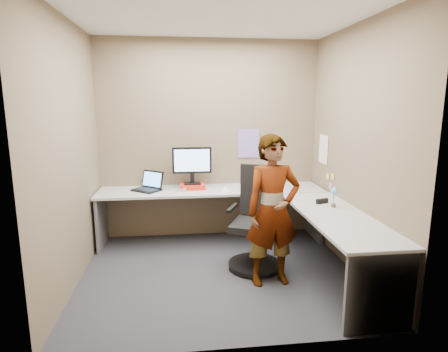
{
  "coord_description": "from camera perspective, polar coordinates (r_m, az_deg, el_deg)",
  "views": [
    {
      "loc": [
        -0.41,
        -3.85,
        1.87
      ],
      "look_at": [
        0.08,
        0.25,
        1.05
      ],
      "focal_mm": 30.0,
      "sensor_mm": 36.0,
      "label": 1
    }
  ],
  "objects": [
    {
      "name": "sticky_note_d",
      "position": [
        5.02,
        15.55,
        -0.09
      ],
      "size": [
        0.01,
        0.07,
        0.07
      ],
      "primitive_type": "cube",
      "color": "#F2E059",
      "rests_on": "wall_right"
    },
    {
      "name": "ceiling",
      "position": [
        3.96,
        -0.81,
        23.36
      ],
      "size": [
        3.0,
        3.0,
        0.0
      ],
      "primitive_type": "plane",
      "rotation": [
        3.14,
        0.0,
        0.0
      ],
      "color": "white",
      "rests_on": "wall_back"
    },
    {
      "name": "sticky_note_c",
      "position": [
        4.84,
        16.46,
        -1.99
      ],
      "size": [
        0.01,
        0.07,
        0.07
      ],
      "primitive_type": "cube",
      "color": "pink",
      "rests_on": "wall_right"
    },
    {
      "name": "trackball_mouse",
      "position": [
        4.87,
        -6.48,
        -2.06
      ],
      "size": [
        0.12,
        0.08,
        0.07
      ],
      "color": "#B7B7BC",
      "rests_on": "desk"
    },
    {
      "name": "flower",
      "position": [
        4.27,
        16.4,
        -2.73
      ],
      "size": [
        0.07,
        0.07,
        0.22
      ],
      "color": "brown",
      "rests_on": "desk"
    },
    {
      "name": "monitor",
      "position": [
        4.96,
        -4.9,
        2.08
      ],
      "size": [
        0.52,
        0.15,
        0.49
      ],
      "rotation": [
        0.0,
        0.0,
        0.01
      ],
      "color": "black",
      "rests_on": "paper_ream"
    },
    {
      "name": "calendar_white",
      "position": [
        5.15,
        14.91,
        3.95
      ],
      "size": [
        0.01,
        0.28,
        0.38
      ],
      "primitive_type": "cube",
      "color": "white",
      "rests_on": "wall_right"
    },
    {
      "name": "sticky_note_b",
      "position": [
        4.95,
        15.93,
        -1.45
      ],
      "size": [
        0.01,
        0.07,
        0.07
      ],
      "primitive_type": "cube",
      "color": "pink",
      "rests_on": "wall_right"
    },
    {
      "name": "stapler",
      "position": [
        4.42,
        14.71,
        -3.71
      ],
      "size": [
        0.15,
        0.09,
        0.05
      ],
      "primitive_type": "cube",
      "rotation": [
        0.0,
        0.0,
        0.32
      ],
      "color": "black",
      "rests_on": "desk"
    },
    {
      "name": "sticky_note_a",
      "position": [
        4.88,
        16.23,
        -0.09
      ],
      "size": [
        0.01,
        0.07,
        0.07
      ],
      "primitive_type": "cube",
      "color": "#F2E059",
      "rests_on": "wall_right"
    },
    {
      "name": "laptop",
      "position": [
        5.01,
        -11.35,
        -1.4
      ],
      "size": [
        0.44,
        0.44,
        0.24
      ],
      "rotation": [
        0.0,
        0.0,
        -0.68
      ],
      "color": "black",
      "rests_on": "desk"
    },
    {
      "name": "desk",
      "position": [
        4.5,
        4.31,
        -5.33
      ],
      "size": [
        2.98,
        2.58,
        0.73
      ],
      "color": "#AAAAAA",
      "rests_on": "ground"
    },
    {
      "name": "calendar_purple",
      "position": [
        5.25,
        3.75,
        4.99
      ],
      "size": [
        0.3,
        0.01,
        0.4
      ],
      "primitive_type": "cube",
      "color": "#846BB7",
      "rests_on": "wall_back"
    },
    {
      "name": "person",
      "position": [
        3.86,
        7.44,
        -5.28
      ],
      "size": [
        0.61,
        0.44,
        1.56
      ],
      "primitive_type": "imported",
      "rotation": [
        0.0,
        0.0,
        0.12
      ],
      "color": "#999399",
      "rests_on": "ground"
    },
    {
      "name": "wall_back",
      "position": [
        5.19,
        -2.28,
        5.48
      ],
      "size": [
        3.0,
        0.0,
        3.0
      ],
      "primitive_type": "plane",
      "rotation": [
        1.57,
        0.0,
        0.0
      ],
      "color": "brown",
      "rests_on": "ground"
    },
    {
      "name": "origami",
      "position": [
        4.87,
        0.19,
        -1.93
      ],
      "size": [
        0.1,
        0.1,
        0.06
      ],
      "primitive_type": "cone",
      "color": "white",
      "rests_on": "desk"
    },
    {
      "name": "wall_left",
      "position": [
        4.03,
        -22.5,
        2.97
      ],
      "size": [
        0.0,
        2.7,
        2.7
      ],
      "primitive_type": "plane",
      "rotation": [
        1.57,
        0.0,
        1.57
      ],
      "color": "brown",
      "rests_on": "ground"
    },
    {
      "name": "ground",
      "position": [
        4.3,
        -0.7,
        -14.56
      ],
      "size": [
        3.0,
        3.0,
        0.0
      ],
      "primitive_type": "plane",
      "color": "#27272C",
      "rests_on": "ground"
    },
    {
      "name": "paper_ream",
      "position": [
        5.0,
        -4.83,
        -1.59
      ],
      "size": [
        0.33,
        0.24,
        0.06
      ],
      "primitive_type": "cube",
      "rotation": [
        0.0,
        0.0,
        0.01
      ],
      "color": "red",
      "rests_on": "desk"
    },
    {
      "name": "wall_right",
      "position": [
        4.32,
        19.47,
        3.69
      ],
      "size": [
        0.0,
        2.7,
        2.7
      ],
      "primitive_type": "plane",
      "rotation": [
        1.57,
        0.0,
        -1.57
      ],
      "color": "brown",
      "rests_on": "ground"
    },
    {
      "name": "office_chair",
      "position": [
        4.31,
        5.01,
        -7.79
      ],
      "size": [
        0.67,
        0.67,
        1.14
      ],
      "rotation": [
        0.0,
        0.0,
        -0.43
      ],
      "color": "black",
      "rests_on": "ground"
    }
  ]
}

